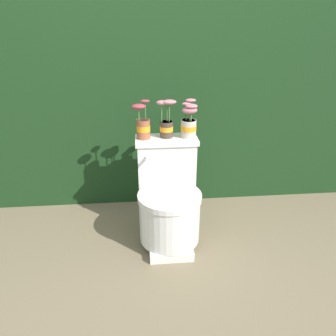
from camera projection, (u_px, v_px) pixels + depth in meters
ground_plane at (157, 241)px, 2.24m from camera, size 12.00×12.00×0.00m
hedge_backdrop at (148, 90)px, 2.85m from camera, size 4.11×1.01×1.64m
toilet at (169, 202)px, 2.14m from camera, size 0.40×0.52×0.68m
potted_plant_left at (143, 125)px, 2.07m from camera, size 0.12×0.10×0.24m
potted_plant_midleft at (167, 122)px, 2.09m from camera, size 0.13×0.09×0.25m
potted_plant_middle at (189, 123)px, 2.09m from camera, size 0.10×0.11×0.25m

